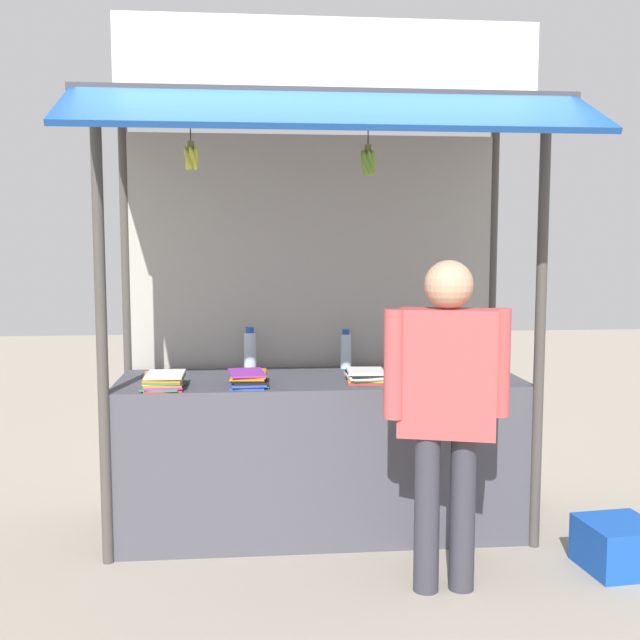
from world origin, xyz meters
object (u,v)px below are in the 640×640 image
(banana_bunch_leftmost, at_px, (368,162))
(water_bottle_right, at_px, (458,350))
(water_bottle_front_left, at_px, (346,350))
(water_bottle_front_right, at_px, (250,351))
(magazine_stack_far_left, at_px, (366,376))
(magazine_stack_left, at_px, (249,379))
(vendor_person, at_px, (447,395))
(plastic_crate, at_px, (618,546))
(banana_bunch_rightmost, at_px, (191,157))
(magazine_stack_mid_left, at_px, (164,381))
(magazine_stack_far_right, at_px, (451,381))
(water_bottle_rear_center, at_px, (448,356))

(banana_bunch_leftmost, bearing_deg, water_bottle_right, 47.17)
(water_bottle_front_left, relative_size, banana_bunch_leftmost, 0.83)
(water_bottle_front_right, relative_size, magazine_stack_far_left, 1.02)
(magazine_stack_left, height_order, vendor_person, vendor_person)
(water_bottle_front_left, bearing_deg, plastic_crate, -38.71)
(magazine_stack_left, height_order, banana_bunch_leftmost, banana_bunch_leftmost)
(banana_bunch_rightmost, bearing_deg, magazine_stack_mid_left, 126.24)
(magazine_stack_far_right, distance_m, banana_bunch_rightmost, 1.88)
(vendor_person, bearing_deg, plastic_crate, -155.09)
(vendor_person, bearing_deg, water_bottle_right, -91.65)
(magazine_stack_far_left, bearing_deg, banana_bunch_rightmost, -159.81)
(water_bottle_rear_center, xyz_separation_m, banana_bunch_leftmost, (-0.61, -0.60, 1.12))
(magazine_stack_far_right, height_order, plastic_crate, magazine_stack_far_right)
(water_bottle_rear_center, bearing_deg, banana_bunch_rightmost, -158.67)
(water_bottle_front_left, xyz_separation_m, magazine_stack_far_right, (0.52, -0.65, -0.09))
(magazine_stack_mid_left, bearing_deg, magazine_stack_far_right, -2.82)
(water_bottle_front_left, height_order, magazine_stack_far_right, water_bottle_front_left)
(water_bottle_right, distance_m, banana_bunch_leftmost, 1.53)
(water_bottle_front_right, relative_size, banana_bunch_leftmost, 0.92)
(water_bottle_rear_center, distance_m, plastic_crate, 1.43)
(magazine_stack_mid_left, distance_m, plastic_crate, 2.62)
(water_bottle_front_right, height_order, magazine_stack_far_left, water_bottle_front_right)
(magazine_stack_far_left, xyz_separation_m, magazine_stack_far_right, (0.46, -0.17, -0.00))
(magazine_stack_far_right, relative_size, vendor_person, 0.19)
(magazine_stack_left, bearing_deg, water_bottle_front_right, 89.01)
(magazine_stack_far_right, bearing_deg, magazine_stack_left, 174.64)
(water_bottle_front_right, xyz_separation_m, water_bottle_right, (1.34, -0.00, -0.01))
(magazine_stack_far_left, height_order, magazine_stack_left, magazine_stack_left)
(water_bottle_rear_center, relative_size, plastic_crate, 0.62)
(magazine_stack_left, xyz_separation_m, banana_bunch_rightmost, (-0.28, -0.29, 1.20))
(banana_bunch_rightmost, relative_size, plastic_crate, 0.76)
(water_bottle_rear_center, height_order, magazine_stack_far_right, water_bottle_rear_center)
(water_bottle_right, relative_size, magazine_stack_left, 0.79)
(water_bottle_rear_center, distance_m, magazine_stack_mid_left, 1.74)
(water_bottle_front_right, distance_m, water_bottle_front_left, 0.62)
(magazine_stack_mid_left, relative_size, banana_bunch_leftmost, 1.07)
(water_bottle_front_left, distance_m, magazine_stack_far_right, 0.83)
(water_bottle_front_right, distance_m, magazine_stack_far_right, 1.29)
(water_bottle_front_right, relative_size, magazine_stack_mid_left, 0.86)
(water_bottle_front_right, xyz_separation_m, plastic_crate, (1.95, -1.02, -0.93))
(water_bottle_rear_center, xyz_separation_m, magazine_stack_mid_left, (-1.71, -0.33, -0.06))
(water_bottle_front_left, bearing_deg, magazine_stack_far_right, -51.22)
(water_bottle_front_right, distance_m, water_bottle_rear_center, 1.24)
(magazine_stack_left, relative_size, banana_bunch_rightmost, 1.16)
(water_bottle_rear_center, height_order, banana_bunch_rightmost, banana_bunch_rightmost)
(water_bottle_front_right, relative_size, vendor_person, 0.17)
(water_bottle_rear_center, xyz_separation_m, plastic_crate, (0.72, -0.84, -0.91))
(magazine_stack_far_right, bearing_deg, banana_bunch_leftmost, -160.30)
(magazine_stack_mid_left, xyz_separation_m, banana_bunch_rightmost, (0.19, -0.26, 1.20))
(magazine_stack_far_right, distance_m, plastic_crate, 1.24)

